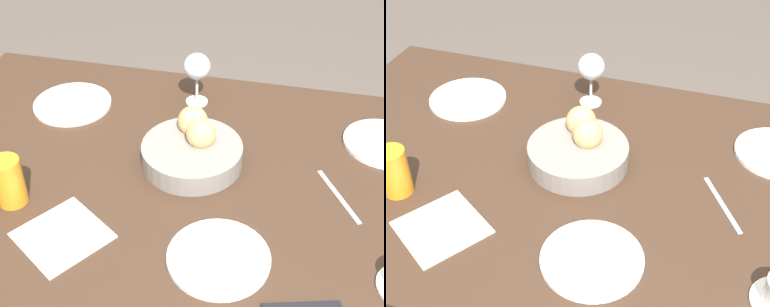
{
  "view_description": "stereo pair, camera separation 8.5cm",
  "coord_description": "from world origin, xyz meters",
  "views": [
    {
      "loc": [
        -0.19,
        0.97,
        1.61
      ],
      "look_at": [
        0.05,
        -0.04,
        0.79
      ],
      "focal_mm": 50.0,
      "sensor_mm": 36.0,
      "label": 1
    },
    {
      "loc": [
        -0.27,
        0.94,
        1.61
      ],
      "look_at": [
        0.05,
        -0.04,
        0.79
      ],
      "focal_mm": 50.0,
      "sensor_mm": 36.0,
      "label": 2
    }
  ],
  "objects": [
    {
      "name": "plate_far_center",
      "position": [
        -0.08,
        0.25,
        0.76
      ],
      "size": [
        0.21,
        0.21,
        0.01
      ],
      "color": "white",
      "rests_on": "dining_table"
    },
    {
      "name": "bread_basket",
      "position": [
        0.05,
        -0.05,
        0.8
      ],
      "size": [
        0.25,
        0.25,
        0.12
      ],
      "color": "gray",
      "rests_on": "dining_table"
    },
    {
      "name": "fork_silver",
      "position": [
        -0.31,
        -0.0,
        0.76
      ],
      "size": [
        0.1,
        0.17,
        0.0
      ],
      "color": "#B7B7BC",
      "rests_on": "dining_table"
    },
    {
      "name": "wine_glass",
      "position": [
        0.1,
        -0.32,
        0.87
      ],
      "size": [
        0.08,
        0.08,
        0.16
      ],
      "color": "silver",
      "rests_on": "dining_table"
    },
    {
      "name": "juice_glass",
      "position": [
        0.41,
        0.19,
        0.82
      ],
      "size": [
        0.07,
        0.07,
        0.12
      ],
      "color": "orange",
      "rests_on": "dining_table"
    },
    {
      "name": "dining_table",
      "position": [
        0.0,
        0.0,
        0.67
      ],
      "size": [
        1.59,
        0.94,
        0.76
      ],
      "color": "#3D281C",
      "rests_on": "ground_plane"
    },
    {
      "name": "napkin",
      "position": [
        0.26,
        0.26,
        0.76
      ],
      "size": [
        0.23,
        0.23,
        0.0
      ],
      "color": "silver",
      "rests_on": "dining_table"
    },
    {
      "name": "plate_near_right",
      "position": [
        0.44,
        -0.22,
        0.76
      ],
      "size": [
        0.22,
        0.22,
        0.01
      ],
      "color": "white",
      "rests_on": "dining_table"
    }
  ]
}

